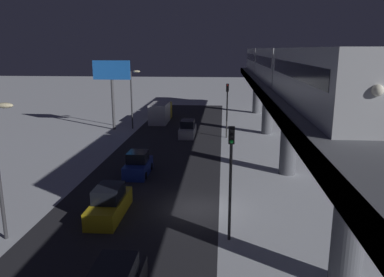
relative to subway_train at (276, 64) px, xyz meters
name	(u,v)px	position (x,y,z in m)	size (l,w,h in m)	color
ground_plane	(198,208)	(7.05, 18.43, -8.77)	(240.00, 240.00, 0.00)	silver
avenue_asphalt	(137,206)	(11.16, 18.43, -8.77)	(11.00, 93.95, 0.01)	#28282D
elevated_railway	(312,120)	(0.09, 18.43, -2.73)	(5.00, 93.95, 6.99)	slate
subway_train	(276,64)	(0.00, 0.00, 0.00)	(2.94, 55.47, 3.40)	#B7BABF
sedan_blue	(138,165)	(12.56, 11.87, -7.99)	(1.91, 4.04, 1.97)	navy
sedan_silver	(188,130)	(9.76, -2.75, -7.98)	(1.80, 4.58, 1.97)	#B2B2B7
sedan_yellow	(109,204)	(12.56, 20.06, -7.98)	(1.80, 4.78, 1.97)	gold
box_truck	(161,112)	(14.56, -11.93, -7.43)	(2.40, 7.40, 2.80)	gold
traffic_light_near	(231,167)	(5.06, 22.53, -4.58)	(0.32, 0.44, 6.40)	#2D2D2D
traffic_light_mid	(227,103)	(5.06, -2.34, -4.58)	(0.32, 0.44, 6.40)	#2D2D2D
commercial_billboard	(112,77)	(19.76, -5.92, -1.95)	(4.80, 0.36, 8.90)	#4C4C51
street_lamp_near	(0,156)	(17.23, 23.43, -3.96)	(1.35, 0.44, 7.65)	#38383D
street_lamp_far	(133,92)	(17.23, -6.57, -3.96)	(1.35, 0.44, 7.65)	#38383D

